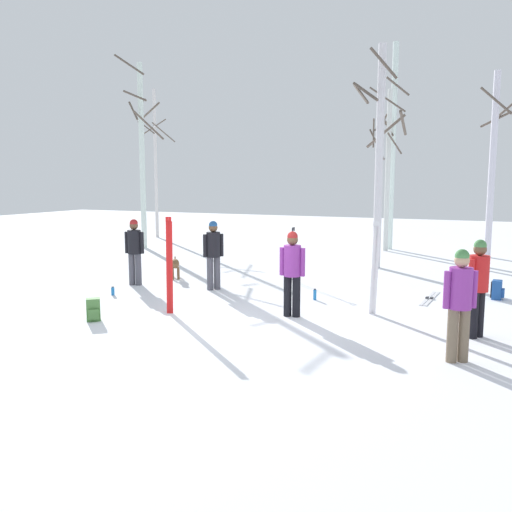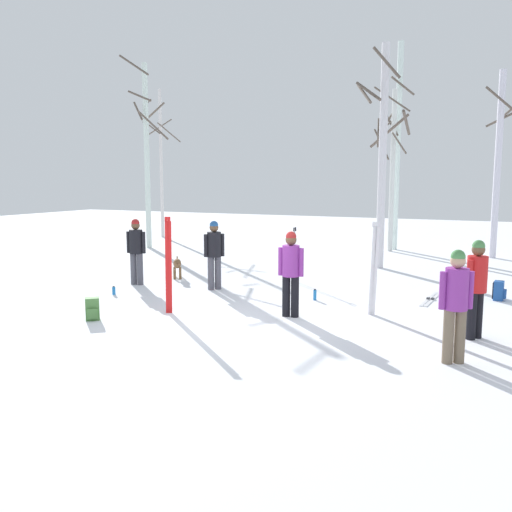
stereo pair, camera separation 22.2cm
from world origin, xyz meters
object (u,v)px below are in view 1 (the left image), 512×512
Objects in this scene: person_3 at (478,282)px; birch_tree_5 at (493,162)px; person_4 at (292,268)px; ski_pair_planted_0 at (375,269)px; person_0 at (213,251)px; birch_tree_2 at (387,167)px; person_1 at (134,248)px; water_bottle_1 at (315,295)px; backpack_0 at (497,290)px; ski_poles_0 at (293,253)px; backpack_1 at (93,310)px; birch_tree_4 at (379,152)px; water_bottle_0 at (113,291)px; birch_tree_3 at (392,146)px; person_2 at (460,298)px; ski_pair_planted_1 at (169,266)px; dog at (175,265)px; birch_tree_1 at (142,152)px; birch_tree_0 at (155,161)px; ski_pair_lying_0 at (430,298)px.

birch_tree_5 is (-0.06, 10.82, 2.32)m from person_3.
ski_pair_planted_0 reaches higher than person_4.
birch_tree_2 is at bearing 75.23° from person_0.
person_4 is (4.87, -1.46, 0.00)m from person_1.
backpack_0 is at bearing 24.78° from water_bottle_1.
ski_poles_0 is 2.34m from water_bottle_1.
birch_tree_2 is (3.13, 12.87, 2.98)m from backpack_1.
person_3 is 3.98m from water_bottle_1.
person_4 reaches higher than backpack_1.
person_1 is at bearing -133.47° from birch_tree_4.
birch_tree_3 is (4.37, 11.43, 3.88)m from water_bottle_0.
ski_pair_planted_1 is (-5.60, 0.81, 0.01)m from person_2.
backpack_0 is (3.75, 3.40, -0.77)m from person_4.
person_2 is 8.78m from dog.
person_2 is at bearing -29.12° from dog.
ski_pair_planted_0 is 0.24× the size of birch_tree_3.
birch_tree_3 is 4.80m from birch_tree_4.
person_4 is at bearing -2.34° from water_bottle_0.
birch_tree_1 is (-5.82, 9.89, 3.57)m from backpack_1.
birch_tree_5 reaches higher than ski_poles_0.
birch_tree_4 is (-2.98, 8.45, 2.55)m from person_2.
birch_tree_4 is 1.05× the size of birch_tree_5.
birch_tree_0 is at bearing 141.06° from person_3.
ski_pair_planted_1 is at bearing -116.50° from birch_tree_5.
ski_pair_lying_0 is at bearing 110.56° from person_3.
backpack_1 is 15.89m from birch_tree_0.
ski_pair_planted_0 is at bearing -132.12° from backpack_0.
birch_tree_1 is at bearing 142.42° from person_2.
person_3 is 11.07m from birch_tree_5.
birch_tree_3 is (3.19, 13.49, 3.76)m from backpack_1.
person_2 reaches higher than backpack_1.
water_bottle_1 is at bearing -153.48° from ski_pair_lying_0.
person_2 is at bearing -54.05° from ski_pair_planted_0.
birch_tree_3 is (-1.68, 10.75, 3.04)m from ski_pair_planted_0.
person_2 is at bearing -90.62° from birch_tree_5.
ski_pair_planted_1 is at bearing -145.69° from backpack_0.
ski_poles_0 is at bearing -122.79° from birch_tree_5.
person_3 is at bearing 6.75° from ski_pair_planted_1.
backpack_1 is 2.08× the size of water_bottle_0.
person_2 is 4.62m from ski_pair_lying_0.
ski_pair_planted_0 is (-1.98, 0.95, -0.04)m from person_3.
backpack_1 is at bearing -60.45° from birch_tree_0.
backpack_1 is at bearing -143.57° from backpack_0.
birch_tree_1 is 1.22× the size of birch_tree_2.
birch_tree_2 is at bearing 108.53° from person_3.
birch_tree_3 is at bearing 166.27° from birch_tree_5.
birch_tree_4 is at bearing -82.59° from birch_tree_2.
water_bottle_0 is at bearing -111.74° from birch_tree_2.
birch_tree_0 is 1.02× the size of birch_tree_4.
birch_tree_2 reaches higher than person_1.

